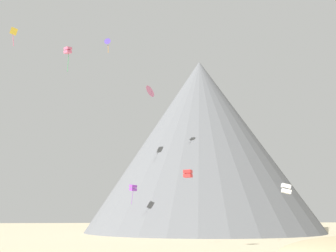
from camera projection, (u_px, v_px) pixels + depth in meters
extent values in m
cone|color=slate|center=(201.00, 142.00, 110.97)|extent=(76.76, 76.76, 49.97)
cone|color=slate|center=(206.00, 179.00, 105.54)|extent=(33.47, 33.47, 28.41)
cone|color=slate|center=(228.00, 173.00, 111.17)|extent=(41.10, 41.10, 32.95)
cube|color=white|center=(286.00, 191.00, 56.52)|extent=(1.67, 1.59, 0.88)
cube|color=white|center=(286.00, 186.00, 56.68)|extent=(1.67, 1.59, 0.88)
cube|color=red|center=(188.00, 176.00, 55.41)|extent=(1.49, 1.49, 0.52)
cube|color=red|center=(188.00, 172.00, 55.54)|extent=(1.49, 1.49, 0.52)
cone|color=#5138B2|center=(108.00, 42.00, 83.25)|extent=(1.50, 0.77, 1.46)
cylinder|color=orange|center=(108.00, 49.00, 82.89)|extent=(0.21, 0.28, 1.90)
cube|color=#E5668C|center=(68.00, 52.00, 84.02)|extent=(1.85, 1.86, 0.80)
cube|color=#E5668C|center=(68.00, 49.00, 84.19)|extent=(1.85, 1.86, 0.80)
cylinder|color=green|center=(68.00, 63.00, 83.48)|extent=(0.15, 0.70, 4.40)
cube|color=gold|center=(14.00, 31.00, 50.46)|extent=(0.88, 0.67, 1.21)
cylinder|color=#E5668C|center=(13.00, 40.00, 50.17)|extent=(0.24, 0.28, 1.54)
cone|color=pink|center=(150.00, 91.00, 58.60)|extent=(1.87, 2.07, 1.94)
cube|color=purple|center=(133.00, 189.00, 80.95)|extent=(1.70, 1.72, 0.72)
cube|color=purple|center=(133.00, 186.00, 81.10)|extent=(1.70, 1.72, 0.72)
cylinder|color=purple|center=(132.00, 197.00, 80.56)|extent=(0.38, 0.49, 2.81)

